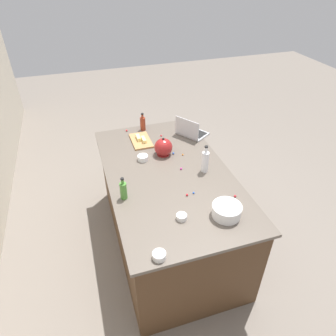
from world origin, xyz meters
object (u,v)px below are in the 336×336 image
bottle_soy (143,123)px  butter_stick_left (144,140)px  cutting_board (141,141)px  bottle_vinegar (205,161)px  ramekin_small (159,256)px  butter_stick_right (138,138)px  laptop (191,131)px  kettle (163,147)px  ramekin_medium (182,217)px  ramekin_wide (143,158)px  mixing_bowl_large (227,210)px  bottle_olive (123,190)px

bottle_soy → butter_stick_left: 0.28m
cutting_board → butter_stick_left: bearing=-144.2°
bottle_vinegar → ramekin_small: (-0.81, 0.67, -0.09)m
butter_stick_right → ramekin_small: (-1.53, 0.21, -0.01)m
laptop → kettle: laptop is taller
ramekin_medium → ramekin_wide: size_ratio=0.81×
butter_stick_left → ramekin_small: size_ratio=1.19×
bottle_soy → cutting_board: (-0.24, 0.08, -0.07)m
mixing_bowl_large → bottle_vinegar: 0.59m
bottle_soy → kettle: 0.56m
bottle_olive → ramekin_small: 0.67m
mixing_bowl_large → ramekin_small: 0.64m
laptop → cutting_board: bearing=86.3°
bottle_soy → bottle_olive: bearing=158.5°
ramekin_small → ramekin_wide: bearing=-8.5°
bottle_vinegar → butter_stick_left: bearing=31.6°
cutting_board → butter_stick_right: 0.04m
bottle_olive → bottle_vinegar: 0.79m
ramekin_small → ramekin_wide: 1.17m
laptop → bottle_soy: bearing=59.2°
ramekin_small → ramekin_wide: size_ratio=0.91×
laptop → bottle_olive: bearing=132.0°
bottle_soy → butter_stick_left: size_ratio=1.84×
bottle_olive → bottle_soy: bearing=-21.5°
bottle_vinegar → ramekin_wide: (0.35, 0.50, -0.08)m
butter_stick_left → bottle_soy: bearing=-12.4°
ramekin_small → bottle_soy: bearing=-10.4°
mixing_bowl_large → butter_stick_left: (1.25, 0.34, -0.02)m
bottle_vinegar → ramekin_small: bearing=140.3°
bottle_soy → mixing_bowl_large: bearing=-169.6°
bottle_olive → cutting_board: (0.84, -0.34, -0.07)m
bottle_vinegar → butter_stick_left: (0.67, 0.41, -0.07)m
bottle_olive → bottle_soy: 1.17m
butter_stick_left → ramekin_wide: size_ratio=1.08×
mixing_bowl_large → butter_stick_right: 1.36m
kettle → ramekin_medium: size_ratio=2.60×
ramekin_medium → butter_stick_left: bearing=0.1°
bottle_vinegar → mixing_bowl_large: bearing=173.2°
laptop → butter_stick_left: laptop is taller
cutting_board → ramekin_wide: ramekin_wide is taller
bottle_soy → ramekin_medium: bottle_soy is taller
bottle_soy → kettle: size_ratio=0.95×
ramekin_wide → butter_stick_left: bearing=-15.4°
laptop → mixing_bowl_large: bearing=171.4°
bottle_soy → bottle_vinegar: (-0.94, -0.35, 0.03)m
butter_stick_left → kettle: bearing=-154.6°
bottle_olive → cutting_board: 0.91m
bottle_olive → butter_stick_right: 0.93m
butter_stick_right → ramekin_small: butter_stick_right is taller
ramekin_medium → cutting_board: bearing=1.2°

